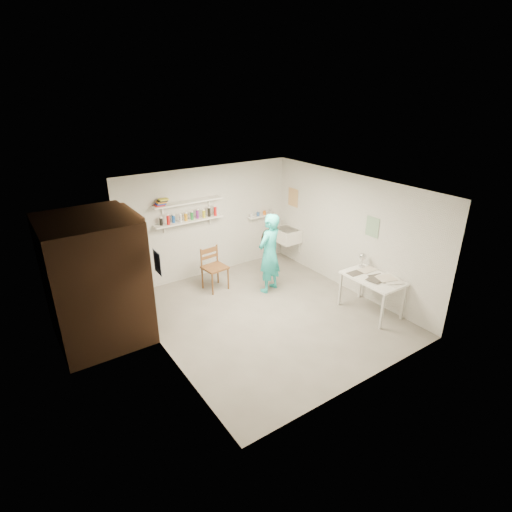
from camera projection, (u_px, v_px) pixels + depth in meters
floor at (268, 315)px, 7.45m from camera, size 4.00×4.50×0.02m
ceiling at (270, 187)px, 6.49m from camera, size 4.00×4.50×0.02m
wall_back at (208, 222)px, 8.69m from camera, size 4.00×0.02×2.40m
wall_front at (369, 311)px, 5.25m from camera, size 4.00×0.02×2.40m
wall_left at (159, 285)px, 5.93m from camera, size 0.02×4.50×2.40m
wall_right at (350, 233)px, 8.01m from camera, size 0.02×4.50×2.40m
doorway_recess at (139, 272)px, 6.82m from camera, size 0.02×0.90×2.00m
corridor_box at (95, 280)px, 6.43m from camera, size 1.40×1.50×2.10m
door_lintel at (132, 213)px, 6.42m from camera, size 0.06×1.05×0.10m
door_jamb_near at (150, 283)px, 6.45m from camera, size 0.06×0.10×2.00m
door_jamb_far at (130, 262)px, 7.21m from camera, size 0.06×0.10×2.00m
shelf_lower at (189, 221)px, 8.27m from camera, size 1.50×0.22×0.03m
shelf_upper at (188, 202)px, 8.11m from camera, size 1.50×0.22×0.03m
ledge_shelf at (261, 216)px, 9.35m from camera, size 0.70×0.14×0.03m
poster_left at (157, 263)px, 5.84m from camera, size 0.01×0.28×0.36m
poster_right_a at (293, 197)px, 9.22m from camera, size 0.01×0.34×0.42m
poster_right_b at (372, 227)px, 7.46m from camera, size 0.01×0.30×0.38m
belfast_sink at (287, 235)px, 9.36m from camera, size 0.48×0.60×0.30m
man at (269, 253)px, 8.02m from camera, size 0.70×0.57×1.65m
wall_clock at (266, 237)px, 8.11m from camera, size 0.29×0.13×0.30m
wooden_chair at (215, 267)px, 8.21m from camera, size 0.50×0.48×0.97m
work_table at (371, 295)px, 7.40m from camera, size 0.65×1.08×0.72m
desk_lamp at (363, 256)px, 7.59m from camera, size 0.14×0.14×0.14m
spray_cans at (189, 216)px, 8.23m from camera, size 1.32×0.06×0.17m
book_stack at (162, 202)px, 7.79m from camera, size 0.26×0.14×0.14m
ledge_pots at (261, 213)px, 9.32m from camera, size 0.48×0.07×0.09m
papers at (373, 277)px, 7.25m from camera, size 0.30×0.22×0.03m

